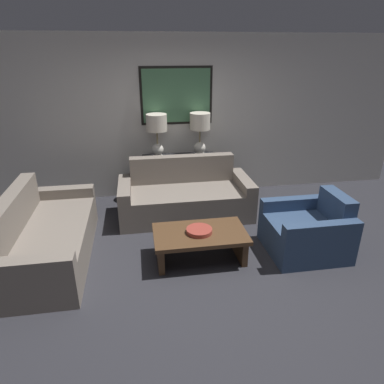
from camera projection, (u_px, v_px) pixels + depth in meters
The scene contains 10 objects.
ground_plane at pixel (204, 273), 3.98m from camera, with size 20.00×20.00×0.00m, color #28282D.
back_wall at pixel (177, 118), 5.75m from camera, with size 8.10×0.12×2.65m.
console_table at pixel (179, 177), 5.88m from camera, with size 1.22×0.37×0.75m.
table_lamp_left at pixel (157, 129), 5.50m from camera, with size 0.33×0.33×0.70m.
table_lamp_right at pixel (200, 127), 5.61m from camera, with size 0.33×0.33×0.70m.
couch_by_back_wall at pixel (185, 197), 5.28m from camera, with size 1.99×0.91×0.86m.
couch_by_side at pixel (46, 238), 4.15m from camera, with size 0.91×1.99×0.86m.
coffee_table at pixel (200, 239), 4.14m from camera, with size 1.12×0.65×0.38m.
decorative_bowl at pixel (199, 231), 4.09m from camera, with size 0.31×0.31×0.05m.
armchair_near_back_wall at pixel (307, 231), 4.33m from camera, with size 0.93×0.87×0.77m.
Camera 1 is at (-0.67, -3.23, 2.42)m, focal length 32.00 mm.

